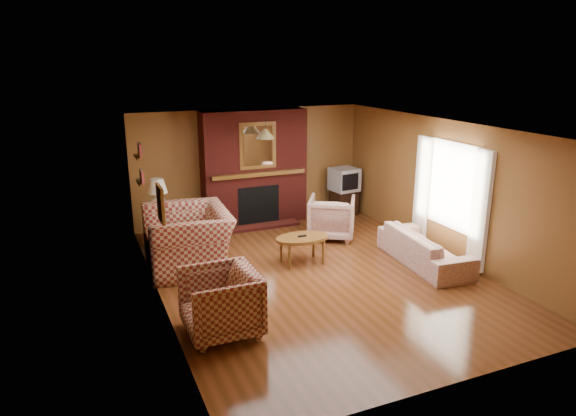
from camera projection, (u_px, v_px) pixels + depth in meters
name	position (u px, v px, depth m)	size (l,w,h in m)	color
floor	(316.00, 274.00, 8.43)	(6.50, 6.50, 0.00)	#4B2810
ceiling	(319.00, 127.00, 7.75)	(6.50, 6.50, 0.00)	silver
wall_back	(250.00, 165.00, 10.96)	(6.50, 6.50, 0.00)	brown
wall_front	(458.00, 284.00, 5.22)	(6.50, 6.50, 0.00)	brown
wall_left	(156.00, 223.00, 7.15)	(6.50, 6.50, 0.00)	brown
wall_right	(445.00, 188.00, 9.02)	(6.50, 6.50, 0.00)	brown
fireplace	(254.00, 169.00, 10.73)	(2.20, 0.82, 2.40)	#591713
window_right	(450.00, 195.00, 8.85)	(0.10, 1.85, 2.00)	beige
bookshelf	(140.00, 165.00, 8.72)	(0.09, 0.55, 0.71)	brown
botanical_print	(161.00, 204.00, 6.80)	(0.05, 0.40, 0.50)	brown
pendant_light	(265.00, 134.00, 9.89)	(0.36, 0.36, 0.48)	black
plaid_loveseat	(188.00, 239.00, 8.57)	(1.54, 1.34, 1.00)	maroon
plaid_armchair	(220.00, 303.00, 6.50)	(0.91, 0.94, 0.86)	maroon
floral_sofa	(424.00, 248.00, 8.77)	(1.97, 0.77, 0.57)	beige
floral_armchair	(332.00, 217.00, 10.05)	(0.87, 0.89, 0.81)	beige
coffee_table	(302.00, 240.00, 8.75)	(0.94, 0.58, 0.50)	brown
side_table	(160.00, 227.00, 9.71)	(0.48, 0.48, 0.64)	brown
table_lamp	(157.00, 193.00, 9.52)	(0.38, 0.38, 0.62)	white
tv_stand	(343.00, 202.00, 11.59)	(0.50, 0.46, 0.55)	black
crt_tv	(344.00, 179.00, 11.44)	(0.62, 0.61, 0.51)	#AAADB2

